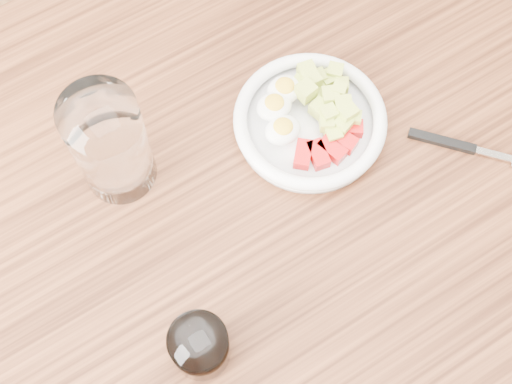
% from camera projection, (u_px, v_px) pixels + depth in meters
% --- Properties ---
extents(ground, '(4.00, 4.00, 0.00)m').
position_uv_depth(ground, '(262.00, 330.00, 1.59)').
color(ground, brown).
rests_on(ground, ground).
extents(dining_table, '(1.50, 0.90, 0.77)m').
position_uv_depth(dining_table, '(266.00, 231.00, 0.98)').
color(dining_table, brown).
rests_on(dining_table, ground).
extents(bowl, '(0.20, 0.20, 0.05)m').
position_uv_depth(bowl, '(309.00, 119.00, 0.91)').
color(bowl, white).
rests_on(bowl, dining_table).
extents(fork, '(0.13, 0.15, 0.01)m').
position_uv_depth(fork, '(461.00, 146.00, 0.91)').
color(fork, black).
rests_on(fork, dining_table).
extents(water_glass, '(0.09, 0.09, 0.16)m').
position_uv_depth(water_glass, '(110.00, 144.00, 0.83)').
color(water_glass, white).
rests_on(water_glass, dining_table).
extents(coffee_glass, '(0.07, 0.07, 0.07)m').
position_uv_depth(coffee_glass, '(200.00, 346.00, 0.78)').
color(coffee_glass, white).
rests_on(coffee_glass, dining_table).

